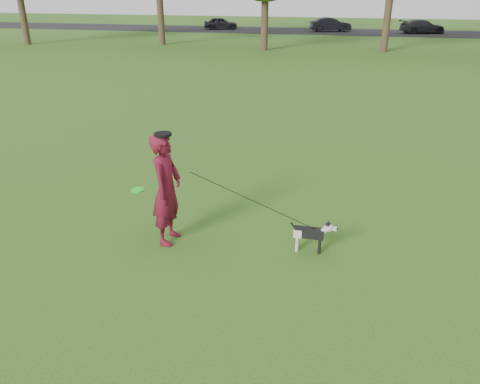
% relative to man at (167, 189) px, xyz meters
% --- Properties ---
extents(ground, '(120.00, 120.00, 0.00)m').
position_rel_man_xyz_m(ground, '(1.28, 0.58, -1.00)').
color(ground, '#285116').
rests_on(ground, ground).
extents(road, '(120.00, 7.00, 0.02)m').
position_rel_man_xyz_m(road, '(1.28, 40.58, -0.99)').
color(road, black).
rests_on(road, ground).
extents(man, '(0.50, 0.74, 2.01)m').
position_rel_man_xyz_m(man, '(0.00, 0.00, 0.00)').
color(man, '#560C1D').
rests_on(man, ground).
extents(dog, '(0.80, 0.16, 0.61)m').
position_rel_man_xyz_m(dog, '(2.53, 0.16, -0.63)').
color(dog, black).
rests_on(dog, ground).
extents(car_left, '(3.56, 2.22, 1.13)m').
position_rel_man_xyz_m(car_left, '(-9.56, 40.58, -0.42)').
color(car_left, black).
rests_on(car_left, road).
extents(car_mid, '(3.99, 2.29, 1.24)m').
position_rel_man_xyz_m(car_mid, '(1.16, 40.58, -0.36)').
color(car_mid, black).
rests_on(car_mid, road).
extents(car_right, '(4.35, 2.83, 1.17)m').
position_rel_man_xyz_m(car_right, '(9.44, 40.58, -0.40)').
color(car_right, '#232127').
rests_on(car_right, road).
extents(man_held_items, '(3.25, 0.39, 1.61)m').
position_rel_man_xyz_m(man_held_items, '(1.54, 0.05, -0.10)').
color(man_held_items, '#1CE31F').
rests_on(man_held_items, ground).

